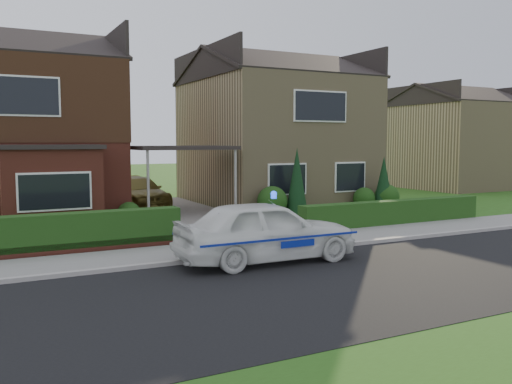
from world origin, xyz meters
TOP-DOWN VIEW (x-y plane):
  - ground at (0.00, 0.00)m, footprint 120.00×120.00m
  - road at (0.00, 0.00)m, footprint 60.00×6.00m
  - kerb at (0.00, 3.05)m, footprint 60.00×0.16m
  - sidewalk at (0.00, 4.10)m, footprint 60.00×2.00m
  - driveway at (0.00, 11.00)m, footprint 3.80×12.00m
  - house_left at (-5.78, 13.90)m, footprint 7.50×9.53m
  - house_right at (5.80, 13.99)m, footprint 7.50×8.06m
  - carport_link at (0.00, 10.95)m, footprint 3.80×3.00m
  - dwarf_wall at (-5.80, 5.30)m, footprint 7.70×0.25m
  - hedge_left at (-5.80, 5.45)m, footprint 7.50×0.55m
  - hedge_right at (5.80, 5.35)m, footprint 7.50×0.55m
  - shrub_left_mid at (-4.00, 9.30)m, footprint 1.32×1.32m
  - shrub_left_near at (-2.40, 9.60)m, footprint 0.84×0.84m
  - shrub_right_near at (3.20, 9.40)m, footprint 1.20×1.20m
  - shrub_right_mid at (7.80, 9.50)m, footprint 0.96×0.96m
  - shrub_right_far at (8.80, 9.20)m, footprint 1.08×1.08m
  - conifer_a at (4.20, 9.20)m, footprint 0.90×0.90m
  - conifer_b at (8.60, 9.20)m, footprint 0.90×0.90m
  - neighbour_right at (20.00, 16.00)m, footprint 6.50×7.00m
  - police_car at (-0.84, 2.40)m, footprint 4.12×4.51m
  - driveway_car at (-1.00, 13.70)m, footprint 2.08×4.55m
  - potted_plant_a at (-4.22, 6.37)m, footprint 0.38×0.26m
  - potted_plant_c at (-2.50, 6.00)m, footprint 0.52×0.52m

SIDE VIEW (x-z plane):
  - ground at x=0.00m, z-range 0.00..0.00m
  - road at x=0.00m, z-range -0.01..0.01m
  - hedge_left at x=-5.80m, z-range -0.45..0.45m
  - hedge_right at x=5.80m, z-range -0.40..0.40m
  - sidewalk at x=0.00m, z-range 0.00..0.10m
  - kerb at x=0.00m, z-range 0.00..0.12m
  - driveway at x=0.00m, z-range 0.00..0.12m
  - dwarf_wall at x=-5.80m, z-range 0.00..0.36m
  - potted_plant_a at x=-4.22m, z-range 0.00..0.70m
  - potted_plant_c at x=-2.50m, z-range 0.00..0.72m
  - shrub_left_near at x=-2.40m, z-range 0.00..0.84m
  - shrub_right_mid at x=7.80m, z-range 0.00..0.96m
  - shrub_right_far at x=8.80m, z-range 0.00..1.08m
  - shrub_right_near at x=3.20m, z-range 0.00..1.20m
  - shrub_left_mid at x=-4.00m, z-range 0.00..1.32m
  - police_car at x=-0.84m, z-range -0.08..1.61m
  - driveway_car at x=-1.00m, z-range 0.12..1.41m
  - conifer_b at x=8.60m, z-range 0.00..2.20m
  - conifer_a at x=4.20m, z-range 0.00..2.60m
  - neighbour_right at x=20.00m, z-range 0.00..5.20m
  - carport_link at x=0.00m, z-range 1.27..4.04m
  - house_right at x=5.80m, z-range 0.04..7.29m
  - house_left at x=-5.78m, z-range 0.19..7.44m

